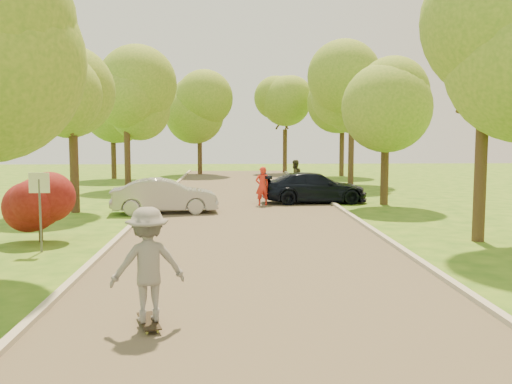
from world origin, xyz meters
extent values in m
plane|color=#2D6317|center=(0.00, 0.00, 0.00)|extent=(100.00, 100.00, 0.00)
cube|color=#4C4438|center=(0.00, 8.00, 0.01)|extent=(8.00, 60.00, 0.01)
cube|color=#B2AD9E|center=(-4.05, 8.00, 0.06)|extent=(0.18, 60.00, 0.12)
cube|color=#B2AD9E|center=(4.05, 8.00, 0.06)|extent=(0.18, 60.00, 0.12)
cylinder|color=#59595E|center=(-5.80, 4.00, 1.00)|extent=(0.06, 0.06, 2.00)
cube|color=white|center=(-5.80, 4.00, 1.90)|extent=(0.55, 0.04, 0.55)
cylinder|color=#382619|center=(-6.30, 5.50, 0.35)|extent=(0.12, 0.12, 0.70)
sphere|color=#590F0F|center=(-6.30, 5.50, 1.10)|extent=(1.70, 1.70, 1.70)
cylinder|color=#382619|center=(-7.00, 12.00, 1.57)|extent=(0.36, 0.36, 3.15)
sphere|color=#4F7F22|center=(-7.00, 12.00, 4.41)|extent=(4.20, 4.20, 4.20)
sphere|color=#4F7F22|center=(-6.37, 12.00, 5.04)|extent=(3.15, 3.15, 3.15)
cylinder|color=#382619|center=(-6.60, 22.00, 1.91)|extent=(0.36, 0.36, 3.83)
sphere|color=#4F7F22|center=(-6.60, 22.00, 5.27)|extent=(4.80, 4.80, 4.80)
sphere|color=#4F7F22|center=(-5.88, 22.00, 5.99)|extent=(3.60, 3.60, 3.60)
cylinder|color=#382619|center=(6.80, 5.00, 1.91)|extent=(0.36, 0.36, 3.83)
sphere|color=#4F7F22|center=(6.80, 5.00, 5.33)|extent=(5.00, 5.00, 5.00)
sphere|color=#4F7F22|center=(7.55, 5.00, 6.08)|extent=(3.75, 3.75, 3.75)
cylinder|color=#382619|center=(6.40, 14.00, 1.69)|extent=(0.36, 0.36, 3.38)
sphere|color=#4F7F22|center=(6.40, 14.00, 4.70)|extent=(4.40, 4.40, 4.40)
sphere|color=#4F7F22|center=(7.06, 14.00, 5.36)|extent=(3.30, 3.30, 3.30)
cylinder|color=#382619|center=(7.00, 24.00, 2.02)|extent=(0.36, 0.36, 4.05)
sphere|color=#4F7F22|center=(7.00, 24.00, 5.61)|extent=(5.20, 5.20, 5.20)
sphere|color=#4F7F22|center=(7.78, 24.00, 6.39)|extent=(3.90, 3.90, 3.90)
cylinder|color=#382619|center=(-9.00, 30.00, 1.80)|extent=(0.36, 0.36, 3.60)
sphere|color=#4F7F22|center=(-9.00, 30.00, 5.10)|extent=(5.00, 5.00, 5.00)
sphere|color=#4F7F22|center=(-8.25, 30.00, 5.85)|extent=(3.75, 3.75, 3.75)
cylinder|color=#382619|center=(8.00, 32.00, 1.91)|extent=(0.36, 0.36, 3.83)
sphere|color=#4F7F22|center=(8.00, 32.00, 5.33)|extent=(5.00, 5.00, 5.00)
sphere|color=#4F7F22|center=(8.75, 32.00, 6.08)|extent=(3.75, 3.75, 3.75)
cylinder|color=#382619|center=(-3.00, 34.00, 1.69)|extent=(0.36, 0.36, 3.38)
sphere|color=#4F7F22|center=(-3.00, 34.00, 4.81)|extent=(4.80, 4.80, 4.80)
sphere|color=#4F7F22|center=(-2.28, 34.00, 5.53)|extent=(3.60, 3.60, 3.60)
cylinder|color=#382619|center=(4.00, 36.00, 1.80)|extent=(0.36, 0.36, 3.60)
sphere|color=#4F7F22|center=(4.00, 36.00, 5.10)|extent=(5.00, 5.00, 5.00)
sphere|color=#4F7F22|center=(4.75, 36.00, 5.85)|extent=(3.75, 3.75, 3.75)
imported|color=#9E9FA2|center=(-3.30, 11.58, 0.70)|extent=(4.41, 1.95, 1.41)
imported|color=black|center=(3.30, 14.75, 0.71)|extent=(5.05, 2.37, 1.42)
cube|color=black|center=(-2.02, -2.28, 0.11)|extent=(0.54, 1.01, 0.02)
cylinder|color=#BFCC4C|center=(-2.04, -1.93, 0.05)|extent=(0.05, 0.08, 0.08)
cylinder|color=#BFCC4C|center=(-2.20, -1.98, 0.05)|extent=(0.05, 0.08, 0.08)
cylinder|color=#BFCC4C|center=(-1.84, -2.59, 0.05)|extent=(0.05, 0.08, 0.08)
cylinder|color=#BFCC4C|center=(-2.00, -2.64, 0.05)|extent=(0.05, 0.08, 0.08)
imported|color=slate|center=(-2.02, -2.28, 1.07)|extent=(1.38, 1.03, 1.90)
imported|color=red|center=(0.81, 13.84, 0.88)|extent=(0.72, 0.56, 1.76)
imported|color=#32341F|center=(2.86, 18.95, 0.91)|extent=(1.12, 1.05, 1.83)
camera|label=1|loc=(-0.67, -11.57, 3.21)|focal=40.00mm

